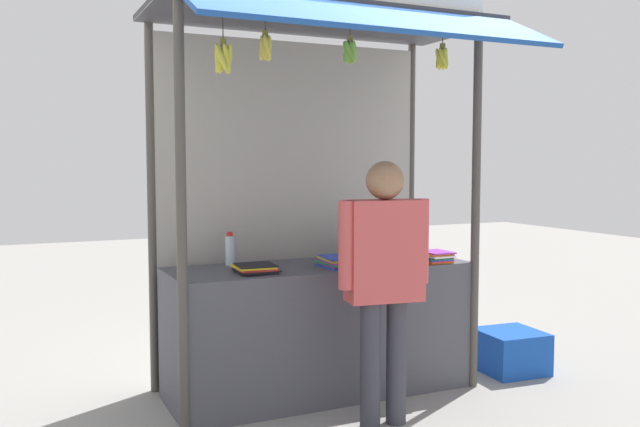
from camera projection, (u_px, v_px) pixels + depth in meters
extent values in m
plane|color=gray|center=(320.00, 391.00, 4.71)|extent=(20.00, 20.00, 0.00)
cube|color=#4C4C56|center=(320.00, 329.00, 4.67)|extent=(2.05, 0.69, 0.88)
cylinder|color=#4C4742|center=(181.00, 220.00, 3.87)|extent=(0.06, 0.06, 2.49)
cylinder|color=#4C4742|center=(476.00, 210.00, 4.73)|extent=(0.06, 0.06, 2.49)
cylinder|color=#4C4742|center=(152.00, 211.00, 4.62)|extent=(0.06, 0.06, 2.49)
cylinder|color=#4C4742|center=(410.00, 203.00, 5.48)|extent=(0.06, 0.06, 2.49)
cube|color=#B7B2A8|center=(292.00, 210.00, 5.05)|extent=(2.01, 0.04, 2.44)
cube|color=#3F3F44|center=(322.00, 19.00, 4.49)|extent=(2.25, 1.03, 0.04)
cube|color=#194799|center=(380.00, 18.00, 3.81)|extent=(2.21, 0.51, 0.26)
cylinder|color=#59544C|center=(351.00, 23.00, 4.12)|extent=(1.95, 0.02, 0.02)
cylinder|color=silver|center=(351.00, 242.00, 4.95)|extent=(0.08, 0.08, 0.24)
cylinder|color=#198C33|center=(351.00, 224.00, 4.94)|extent=(0.05, 0.05, 0.03)
cylinder|color=silver|center=(423.00, 240.00, 5.21)|extent=(0.07, 0.07, 0.21)
cylinder|color=#198C33|center=(423.00, 224.00, 5.20)|extent=(0.04, 0.04, 0.03)
cylinder|color=silver|center=(421.00, 238.00, 5.08)|extent=(0.08, 0.08, 0.26)
cylinder|color=red|center=(421.00, 219.00, 5.07)|extent=(0.05, 0.05, 0.04)
cylinder|color=silver|center=(366.00, 241.00, 4.92)|extent=(0.08, 0.08, 0.27)
cylinder|color=#198C33|center=(367.00, 220.00, 4.91)|extent=(0.06, 0.06, 0.04)
cylinder|color=silver|center=(230.00, 251.00, 4.63)|extent=(0.06, 0.06, 0.20)
cylinder|color=red|center=(230.00, 234.00, 4.62)|extent=(0.04, 0.04, 0.03)
cube|color=black|center=(385.00, 263.00, 4.68)|extent=(0.25, 0.30, 0.01)
cube|color=black|center=(383.00, 262.00, 4.66)|extent=(0.25, 0.30, 0.01)
cube|color=blue|center=(384.00, 262.00, 4.65)|extent=(0.25, 0.30, 0.01)
cube|color=orange|center=(384.00, 260.00, 4.67)|extent=(0.25, 0.29, 0.01)
cube|color=purple|center=(384.00, 258.00, 4.65)|extent=(0.26, 0.31, 0.01)
cube|color=black|center=(384.00, 256.00, 4.65)|extent=(0.24, 0.29, 0.01)
cube|color=blue|center=(338.00, 266.00, 4.54)|extent=(0.24, 0.29, 0.01)
cube|color=purple|center=(339.00, 264.00, 4.56)|extent=(0.22, 0.28, 0.01)
cube|color=green|center=(338.00, 263.00, 4.54)|extent=(0.24, 0.29, 0.01)
cube|color=purple|center=(340.00, 261.00, 4.56)|extent=(0.23, 0.28, 0.01)
cube|color=yellow|center=(339.00, 260.00, 4.55)|extent=(0.23, 0.28, 0.01)
cube|color=yellow|center=(338.00, 258.00, 4.56)|extent=(0.23, 0.28, 0.01)
cube|color=blue|center=(339.00, 257.00, 4.54)|extent=(0.24, 0.29, 0.01)
cube|color=black|center=(256.00, 272.00, 4.31)|extent=(0.25, 0.26, 0.01)
cube|color=black|center=(256.00, 270.00, 4.30)|extent=(0.26, 0.26, 0.01)
cube|color=red|center=(256.00, 269.00, 4.31)|extent=(0.25, 0.25, 0.01)
cube|color=red|center=(255.00, 268.00, 4.31)|extent=(0.26, 0.27, 0.01)
cube|color=yellow|center=(253.00, 267.00, 4.30)|extent=(0.24, 0.24, 0.01)
cube|color=black|center=(255.00, 265.00, 4.31)|extent=(0.25, 0.26, 0.01)
cube|color=orange|center=(434.00, 261.00, 4.77)|extent=(0.19, 0.23, 0.01)
cube|color=red|center=(434.00, 260.00, 4.76)|extent=(0.18, 0.23, 0.01)
cube|color=blue|center=(434.00, 259.00, 4.77)|extent=(0.19, 0.23, 0.01)
cube|color=green|center=(434.00, 258.00, 4.77)|extent=(0.20, 0.24, 0.01)
cube|color=black|center=(434.00, 257.00, 4.77)|extent=(0.20, 0.24, 0.01)
cube|color=white|center=(436.00, 255.00, 4.75)|extent=(0.19, 0.24, 0.01)
cube|color=orange|center=(434.00, 253.00, 4.77)|extent=(0.19, 0.23, 0.01)
cube|color=purple|center=(436.00, 252.00, 4.76)|extent=(0.18, 0.23, 0.01)
cylinder|color=#332D23|center=(350.00, 31.00, 4.12)|extent=(0.01, 0.01, 0.07)
cylinder|color=olive|center=(350.00, 40.00, 4.12)|extent=(0.04, 0.04, 0.04)
ellipsoid|color=#72AD38|center=(352.00, 53.00, 4.13)|extent=(0.03, 0.06, 0.14)
ellipsoid|color=#72AD38|center=(351.00, 53.00, 4.15)|extent=(0.06, 0.06, 0.14)
ellipsoid|color=#72AD38|center=(349.00, 53.00, 4.15)|extent=(0.06, 0.04, 0.14)
ellipsoid|color=#72AD38|center=(346.00, 52.00, 4.14)|extent=(0.07, 0.06, 0.14)
ellipsoid|color=#72AD38|center=(347.00, 52.00, 4.12)|extent=(0.04, 0.07, 0.14)
ellipsoid|color=#72AD38|center=(347.00, 51.00, 4.11)|extent=(0.05, 0.08, 0.14)
ellipsoid|color=#72AD38|center=(350.00, 51.00, 4.10)|extent=(0.08, 0.06, 0.14)
ellipsoid|color=#72AD38|center=(352.00, 52.00, 4.12)|extent=(0.06, 0.04, 0.14)
ellipsoid|color=#72AD38|center=(354.00, 52.00, 4.12)|extent=(0.06, 0.07, 0.14)
cylinder|color=#332D23|center=(223.00, 26.00, 3.79)|extent=(0.01, 0.01, 0.14)
cylinder|color=olive|center=(223.00, 42.00, 3.80)|extent=(0.04, 0.04, 0.04)
ellipsoid|color=gold|center=(229.00, 59.00, 3.82)|extent=(0.04, 0.10, 0.17)
ellipsoid|color=gold|center=(225.00, 59.00, 3.83)|extent=(0.09, 0.07, 0.18)
ellipsoid|color=gold|center=(220.00, 59.00, 3.82)|extent=(0.09, 0.06, 0.18)
ellipsoid|color=gold|center=(218.00, 58.00, 3.79)|extent=(0.04, 0.09, 0.17)
ellipsoid|color=gold|center=(221.00, 57.00, 3.77)|extent=(0.09, 0.07, 0.18)
ellipsoid|color=gold|center=(227.00, 59.00, 3.79)|extent=(0.07, 0.06, 0.18)
cylinder|color=#332D23|center=(265.00, 24.00, 3.89)|extent=(0.01, 0.01, 0.08)
cylinder|color=olive|center=(265.00, 34.00, 3.90)|extent=(0.04, 0.04, 0.04)
ellipsoid|color=gold|center=(269.00, 48.00, 3.91)|extent=(0.04, 0.07, 0.15)
ellipsoid|color=gold|center=(265.00, 49.00, 3.92)|extent=(0.08, 0.05, 0.15)
ellipsoid|color=gold|center=(262.00, 48.00, 3.91)|extent=(0.06, 0.06, 0.15)
ellipsoid|color=gold|center=(264.00, 48.00, 3.89)|extent=(0.05, 0.06, 0.15)
ellipsoid|color=gold|center=(267.00, 48.00, 3.89)|extent=(0.07, 0.04, 0.15)
cylinder|color=#332D23|center=(443.00, 39.00, 4.40)|extent=(0.01, 0.01, 0.06)
cylinder|color=olive|center=(443.00, 47.00, 4.41)|extent=(0.04, 0.04, 0.04)
ellipsoid|color=yellow|center=(445.00, 59.00, 4.42)|extent=(0.03, 0.06, 0.14)
ellipsoid|color=yellow|center=(442.00, 59.00, 4.43)|extent=(0.06, 0.05, 0.15)
ellipsoid|color=yellow|center=(439.00, 59.00, 4.42)|extent=(0.07, 0.06, 0.15)
ellipsoid|color=yellow|center=(439.00, 58.00, 4.40)|extent=(0.03, 0.08, 0.14)
ellipsoid|color=yellow|center=(443.00, 58.00, 4.39)|extent=(0.08, 0.05, 0.15)
ellipsoid|color=yellow|center=(446.00, 58.00, 4.40)|extent=(0.07, 0.05, 0.15)
cylinder|color=#383842|center=(371.00, 365.00, 4.04)|extent=(0.12, 0.12, 0.76)
cylinder|color=#383842|center=(396.00, 362.00, 4.11)|extent=(0.12, 0.12, 0.76)
cube|color=#CC4C4C|center=(385.00, 251.00, 4.03)|extent=(0.47, 0.25, 0.60)
cylinder|color=#CC4C4C|center=(347.00, 245.00, 3.92)|extent=(0.10, 0.10, 0.51)
cylinder|color=#CC4C4C|center=(421.00, 241.00, 4.13)|extent=(0.10, 0.10, 0.51)
sphere|color=#936B4C|center=(385.00, 180.00, 4.00)|extent=(0.23, 0.23, 0.23)
cube|color=#194CB2|center=(510.00, 351.00, 5.14)|extent=(0.47, 0.47, 0.31)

